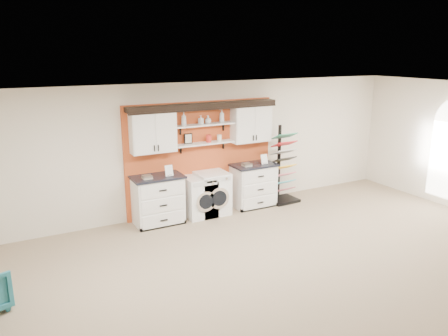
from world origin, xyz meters
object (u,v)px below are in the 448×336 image
base_cabinet_left (158,200)px  sample_rack (283,178)px  base_cabinet_right (253,185)px  dryer (212,193)px  washer (199,196)px

base_cabinet_left → sample_rack: sample_rack is taller
base_cabinet_right → dryer: (-1.04, -0.00, -0.03)m
dryer → base_cabinet_right: bearing=0.2°
base_cabinet_left → base_cabinet_right: size_ratio=1.03×
base_cabinet_left → sample_rack: 3.03m
washer → dryer: dryer is taller
base_cabinet_right → sample_rack: sample_rack is taller
base_cabinet_left → dryer: bearing=-0.2°
sample_rack → base_cabinet_left: bearing=176.1°
base_cabinet_left → washer: bearing=-0.2°
washer → dryer: bearing=0.0°
dryer → sample_rack: (1.81, -0.05, 0.10)m
dryer → base_cabinet_left: bearing=179.8°
base_cabinet_left → sample_rack: (3.03, -0.05, 0.05)m
base_cabinet_left → dryer: (1.22, -0.00, -0.04)m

